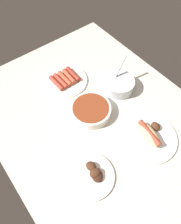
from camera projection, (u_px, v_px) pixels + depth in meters
ground_plane at (98, 120)px, 100.65cm from camera, size 120.00×90.00×3.00cm
bowl_chili at (91, 110)px, 99.12cm from camera, size 18.90×18.90×4.48cm
plate_sausages at (65, 80)px, 111.22cm from camera, size 23.15×23.15×3.37cm
plate_grilled_meat at (91, 175)px, 83.87cm from camera, size 19.55×19.55×4.10cm
plate_hotdog_assembled at (148, 135)px, 92.73cm from camera, size 25.88×25.88×5.61cm
bowl_coleslaw at (119, 84)px, 106.54cm from camera, size 15.27×15.27×15.91cm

